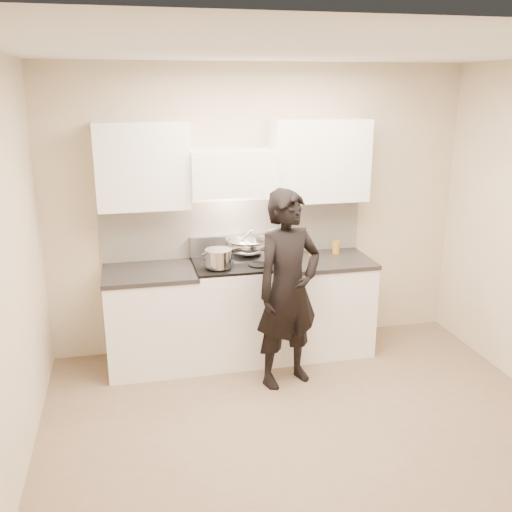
# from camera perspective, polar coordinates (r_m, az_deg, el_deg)

# --- Properties ---
(ground_plane) EXTENTS (4.00, 4.00, 0.00)m
(ground_plane) POSITION_cam_1_polar(r_m,az_deg,el_deg) (4.44, 5.73, -17.59)
(ground_plane) COLOR #826B55
(room_shell) EXTENTS (4.04, 3.54, 2.70)m
(room_shell) POSITION_cam_1_polar(r_m,az_deg,el_deg) (4.10, 3.98, 4.06)
(room_shell) COLOR beige
(room_shell) RESTS_ON ground
(stove) EXTENTS (0.76, 0.65, 0.96)m
(stove) POSITION_cam_1_polar(r_m,az_deg,el_deg) (5.37, -2.00, -5.41)
(stove) COLOR white
(stove) RESTS_ON ground
(counter_right) EXTENTS (0.92, 0.67, 0.92)m
(counter_right) POSITION_cam_1_polar(r_m,az_deg,el_deg) (5.57, 6.44, -4.80)
(counter_right) COLOR white
(counter_right) RESTS_ON ground
(counter_left) EXTENTS (0.82, 0.67, 0.92)m
(counter_left) POSITION_cam_1_polar(r_m,az_deg,el_deg) (5.29, -10.37, -6.17)
(counter_left) COLOR white
(counter_left) RESTS_ON ground
(wok) EXTENTS (0.40, 0.48, 0.32)m
(wok) POSITION_cam_1_polar(r_m,az_deg,el_deg) (5.33, -0.91, 1.17)
(wok) COLOR #AEAEAE
(wok) RESTS_ON stove
(stock_pot) EXTENTS (0.32, 0.32, 0.16)m
(stock_pot) POSITION_cam_1_polar(r_m,az_deg,el_deg) (5.01, -3.78, -0.21)
(stock_pot) COLOR #AEAEAE
(stock_pot) RESTS_ON stove
(utensil_crock) EXTENTS (0.13, 0.13, 0.34)m
(utensil_crock) POSITION_cam_1_polar(r_m,az_deg,el_deg) (5.53, 2.79, 1.26)
(utensil_crock) COLOR #B0B3C0
(utensil_crock) RESTS_ON counter_right
(spice_jar) EXTENTS (0.04, 0.04, 0.10)m
(spice_jar) POSITION_cam_1_polar(r_m,az_deg,el_deg) (5.51, 5.50, 0.60)
(spice_jar) COLOR #C26910
(spice_jar) RESTS_ON counter_right
(oil_glass) EXTENTS (0.07, 0.07, 0.12)m
(oil_glass) POSITION_cam_1_polar(r_m,az_deg,el_deg) (5.60, 8.01, 0.85)
(oil_glass) COLOR #B77825
(oil_glass) RESTS_ON counter_right
(person) EXTENTS (0.72, 0.59, 1.70)m
(person) POSITION_cam_1_polar(r_m,az_deg,el_deg) (4.79, 3.23, -3.38)
(person) COLOR black
(person) RESTS_ON ground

